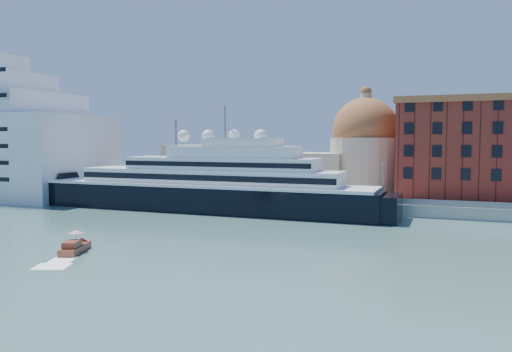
% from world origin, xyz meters
% --- Properties ---
extents(ground, '(400.00, 400.00, 0.00)m').
position_xyz_m(ground, '(0.00, 0.00, 0.00)').
color(ground, '#365D5D').
rests_on(ground, ground).
extents(quay, '(180.00, 10.00, 2.50)m').
position_xyz_m(quay, '(0.00, 34.00, 1.25)').
color(quay, gray).
rests_on(quay, ground).
extents(land, '(260.00, 72.00, 2.00)m').
position_xyz_m(land, '(0.00, 75.00, 1.00)').
color(land, slate).
rests_on(land, ground).
extents(quay_fence, '(180.00, 0.10, 1.20)m').
position_xyz_m(quay_fence, '(0.00, 29.50, 3.10)').
color(quay_fence, slate).
rests_on(quay_fence, quay).
extents(superyacht, '(88.68, 12.29, 26.50)m').
position_xyz_m(superyacht, '(-10.57, 23.00, 4.57)').
color(superyacht, black).
rests_on(superyacht, ground).
extents(service_barge, '(11.72, 4.17, 2.62)m').
position_xyz_m(service_barge, '(-31.91, 19.91, 0.75)').
color(service_barge, white).
rests_on(service_barge, ground).
extents(water_taxi, '(4.48, 7.05, 3.18)m').
position_xyz_m(water_taxi, '(-4.94, -20.19, 0.76)').
color(water_taxi, maroon).
rests_on(water_taxi, ground).
extents(warehouse, '(43.00, 19.00, 23.25)m').
position_xyz_m(warehouse, '(52.00, 52.00, 13.79)').
color(warehouse, maroon).
rests_on(warehouse, land).
extents(church, '(66.00, 18.00, 25.50)m').
position_xyz_m(church, '(6.39, 57.72, 10.91)').
color(church, beige).
rests_on(church, land).
extents(lamp_posts, '(120.80, 2.40, 18.00)m').
position_xyz_m(lamp_posts, '(-12.67, 32.27, 9.84)').
color(lamp_posts, slate).
rests_on(lamp_posts, quay).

